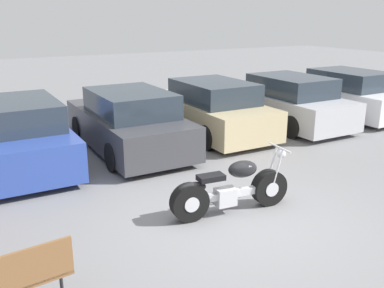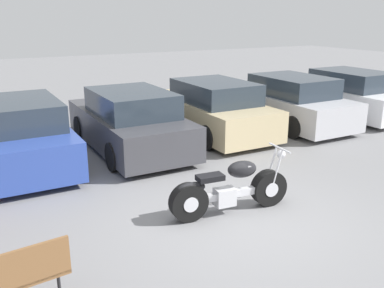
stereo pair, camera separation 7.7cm
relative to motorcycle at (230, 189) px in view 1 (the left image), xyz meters
The scene contains 7 objects.
ground_plane 0.50m from the motorcycle, 84.91° to the right, with size 60.00×60.00×0.00m, color slate.
motorcycle is the anchor object (origin of this frame).
parked_car_blue 5.08m from the motorcycle, 122.36° to the left, with size 1.93×4.45×1.49m.
parked_car_dark_grey 4.19m from the motorcycle, 92.52° to the left, with size 1.93×4.45×1.49m.
parked_car_champagne 5.08m from the motorcycle, 62.38° to the left, with size 1.93×4.45×1.49m.
parked_car_silver 6.48m from the motorcycle, 40.99° to the left, with size 1.93×4.45×1.49m.
parked_car_white 8.58m from the motorcycle, 30.09° to the left, with size 1.93×4.45×1.49m.
Camera 1 is at (-3.80, -5.19, 3.22)m, focal length 40.00 mm.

